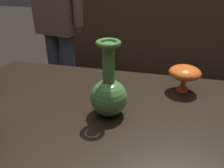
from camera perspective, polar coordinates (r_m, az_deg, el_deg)
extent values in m
cube|color=black|center=(0.78, 0.74, -7.93)|extent=(1.20, 0.64, 0.05)
cube|color=#422D1E|center=(2.92, 10.53, 11.50)|extent=(2.60, 0.40, 0.95)
sphere|color=#477A38|center=(0.71, -0.80, -3.40)|extent=(0.12, 0.12, 0.12)
cylinder|color=#477A38|center=(0.66, -0.86, 4.94)|extent=(0.04, 0.04, 0.12)
torus|color=#477A38|center=(0.64, -0.90, 10.11)|extent=(0.07, 0.07, 0.01)
cylinder|color=#E55B1E|center=(0.91, 17.00, -1.28)|extent=(0.04, 0.04, 0.01)
cylinder|color=#E55B1E|center=(0.90, 17.20, 0.10)|extent=(0.02, 0.02, 0.04)
ellipsoid|color=#E55B1E|center=(0.89, 17.59, 2.70)|extent=(0.12, 0.12, 0.05)
cylinder|color=#333847|center=(2.02, -10.38, 1.67)|extent=(0.11, 0.11, 0.75)
cylinder|color=#333847|center=(2.11, -13.68, 2.40)|extent=(0.11, 0.11, 0.75)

